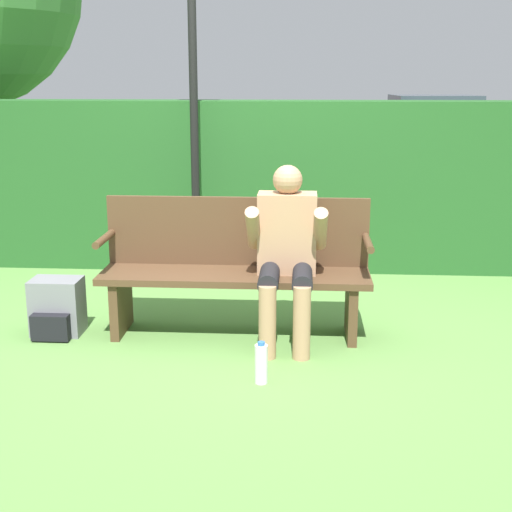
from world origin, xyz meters
The scene contains 8 objects.
ground_plane centered at (0.00, 0.00, 0.00)m, with size 40.00×40.00×0.00m, color #5B8942.
hedge_back centered at (0.00, 1.82, 0.75)m, with size 12.00×0.45×1.51m.
park_bench centered at (0.00, 0.07, 0.46)m, with size 1.81×0.46×0.92m.
person_seated centered at (0.35, -0.06, 0.63)m, with size 0.52×0.61×1.16m.
backpack centered at (-1.21, -0.07, 0.18)m, with size 0.34×0.31×0.39m.
water_bottle centered at (0.23, -0.78, 0.12)m, with size 0.08×0.08×0.25m.
signpost centered at (-0.47, 1.40, 1.49)m, with size 0.38×0.09×2.68m.
parked_car centered at (3.47, 12.53, 0.62)m, with size 4.09×2.03×1.28m.
Camera 1 is at (0.45, -4.58, 1.72)m, focal length 50.00 mm.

